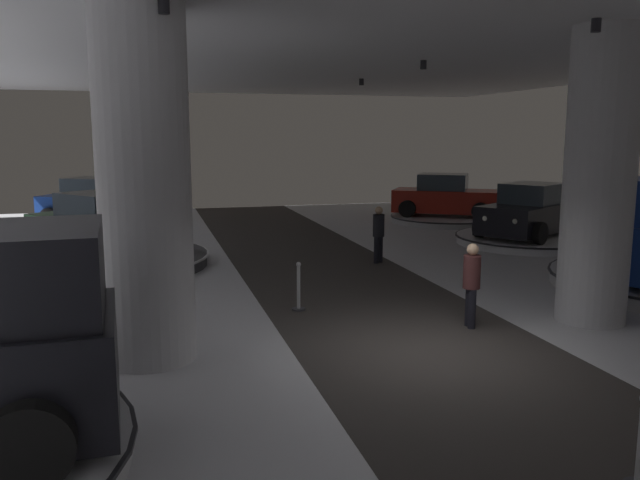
# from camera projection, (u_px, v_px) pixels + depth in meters

# --- Properties ---
(ground) EXTENTS (24.00, 44.00, 0.06)m
(ground) POSITION_uv_depth(u_px,v_px,m) (429.00, 353.00, 10.58)
(ground) COLOR silver
(ceiling_with_spotlights) EXTENTS (24.00, 44.00, 0.39)m
(ceiling_with_spotlights) POSITION_uv_depth(u_px,v_px,m) (439.00, 2.00, 9.67)
(ceiling_with_spotlights) COLOR silver
(column_right) EXTENTS (1.29, 1.29, 5.50)m
(column_right) POSITION_uv_depth(u_px,v_px,m) (599.00, 178.00, 11.89)
(column_right) COLOR #ADADB2
(column_right) RESTS_ON ground
(column_left) EXTENTS (1.43, 1.43, 5.50)m
(column_left) POSITION_uv_depth(u_px,v_px,m) (144.00, 188.00, 9.81)
(column_left) COLOR silver
(column_left) RESTS_ON ground
(display_platform_far_right) EXTENTS (4.73, 4.73, 0.28)m
(display_platform_far_right) POSITION_uv_depth(u_px,v_px,m) (528.00, 239.00, 20.95)
(display_platform_far_right) COLOR silver
(display_platform_far_right) RESTS_ON ground
(display_car_far_right) EXTENTS (4.51, 3.76, 1.71)m
(display_car_far_right) POSITION_uv_depth(u_px,v_px,m) (530.00, 212.00, 20.82)
(display_car_far_right) COLOR black
(display_car_far_right) RESTS_ON display_platform_far_right
(display_platform_deep_left) EXTENTS (5.01, 5.01, 0.29)m
(display_platform_deep_left) POSITION_uv_depth(u_px,v_px,m) (101.00, 228.00, 23.44)
(display_platform_deep_left) COLOR #B7B7BC
(display_platform_deep_left) RESTS_ON ground
(display_car_deep_left) EXTENTS (4.55, 3.65, 1.71)m
(display_car_deep_left) POSITION_uv_depth(u_px,v_px,m) (99.00, 204.00, 23.30)
(display_car_deep_left) COLOR navy
(display_car_deep_left) RESTS_ON display_platform_deep_left
(display_platform_deep_right) EXTENTS (4.50, 4.50, 0.27)m
(display_platform_deep_right) POSITION_uv_depth(u_px,v_px,m) (446.00, 218.00, 26.14)
(display_platform_deep_right) COLOR #B7B7BC
(display_platform_deep_right) RESTS_ON ground
(display_car_deep_right) EXTENTS (4.51, 3.78, 1.71)m
(display_car_deep_right) POSITION_uv_depth(u_px,v_px,m) (445.00, 197.00, 26.00)
(display_car_deep_right) COLOR maroon
(display_car_deep_right) RESTS_ON display_platform_deep_right
(display_platform_far_left) EXTENTS (5.88, 5.88, 0.33)m
(display_platform_far_left) POSITION_uv_depth(u_px,v_px,m) (100.00, 261.00, 17.26)
(display_platform_far_left) COLOR #333338
(display_platform_far_left) RESTS_ON ground
(display_car_far_left) EXTENTS (4.00, 4.42, 1.71)m
(display_car_far_left) POSITION_uv_depth(u_px,v_px,m) (98.00, 227.00, 17.10)
(display_car_far_left) COLOR #2D5638
(display_car_far_left) RESTS_ON display_platform_far_left
(visitor_walking_near) EXTENTS (0.32, 0.32, 1.59)m
(visitor_walking_near) POSITION_uv_depth(u_px,v_px,m) (472.00, 280.00, 11.77)
(visitor_walking_near) COLOR black
(visitor_walking_near) RESTS_ON ground
(visitor_walking_far) EXTENTS (0.32, 0.32, 1.59)m
(visitor_walking_far) POSITION_uv_depth(u_px,v_px,m) (379.00, 231.00, 17.72)
(visitor_walking_far) COLOR black
(visitor_walking_far) RESTS_ON ground
(stanchion_a) EXTENTS (0.28, 0.28, 1.01)m
(stanchion_a) POSITION_uv_depth(u_px,v_px,m) (299.00, 293.00, 13.01)
(stanchion_a) COLOR #333338
(stanchion_a) RESTS_ON ground
(stanchion_c) EXTENTS (0.28, 0.28, 1.01)m
(stanchion_c) POSITION_uv_depth(u_px,v_px,m) (640.00, 454.00, 6.45)
(stanchion_c) COLOR #333338
(stanchion_c) RESTS_ON ground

